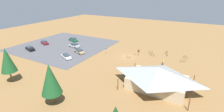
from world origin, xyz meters
name	(u,v)px	position (x,y,z in m)	size (l,w,h in m)	color
ground	(127,57)	(0.00, 0.00, 0.00)	(160.00, 160.00, 0.00)	olive
parking_lot_asphalt	(64,45)	(27.04, 0.88, 0.03)	(33.29, 32.89, 0.05)	#4C4C51
bike_pavilion	(157,76)	(-13.31, 14.24, 2.82)	(14.50, 10.15, 5.07)	#C6B28E
trash_bin	(139,51)	(-1.59, -6.12, 0.45)	(0.60, 0.60, 0.90)	brown
lot_sign	(106,50)	(7.45, 1.21, 1.41)	(0.56, 0.08, 2.20)	#99999E
pine_east	(50,79)	(2.41, 29.20, 5.14)	(3.80, 3.80, 8.12)	brown
pine_far_east	(7,60)	(17.44, 28.07, 5.50)	(3.44, 3.44, 8.37)	brown
bicycle_orange_front_row	(150,52)	(-5.54, -6.96, 0.37)	(1.22, 1.31, 0.84)	black
bicycle_purple_lone_west	(152,55)	(-6.87, -4.63, 0.35)	(1.70, 0.48, 0.75)	black
bicycle_black_mid_cluster	(186,57)	(-16.81, -7.95, 0.37)	(1.70, 0.48, 0.80)	black
bicycle_yellow_lone_east	(183,61)	(-16.48, -4.20, 0.39)	(1.57, 0.90, 0.85)	black
bicycle_green_by_bin	(128,57)	(-0.61, 0.84, 0.40)	(1.82, 0.48, 0.91)	black
bicycle_blue_trailside	(167,52)	(-10.50, -9.74, 0.38)	(0.89, 1.44, 0.84)	black
bicycle_white_yard_front	(136,54)	(-2.01, -2.90, 0.36)	(1.74, 0.50, 0.81)	black
bicycle_silver_edge_north	(167,55)	(-11.11, -7.25, 0.36)	(0.61, 1.57, 0.80)	black
car_black_back_corner	(30,48)	(33.69, 11.13, 0.76)	(4.94, 3.06, 1.44)	black
car_tan_mid_lot	(79,51)	(16.05, 4.84, 0.70)	(4.87, 3.35, 1.31)	tan
car_maroon_aisle_side	(45,42)	(35.20, 3.32, 0.74)	(4.68, 3.15, 1.39)	maroon
car_silver_end_stall	(74,45)	(21.85, 0.69, 0.79)	(4.65, 2.58, 1.51)	#BCBCC1
car_white_near_entry	(66,56)	(16.61, 10.68, 0.70)	(4.94, 3.56, 1.30)	white
car_green_by_curb	(73,39)	(28.06, -5.81, 0.75)	(4.95, 3.06, 1.42)	#1E6B3D
visitor_crossing_yard	(163,62)	(-11.64, 1.04, 0.88)	(0.36, 0.36, 1.68)	#2D3347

